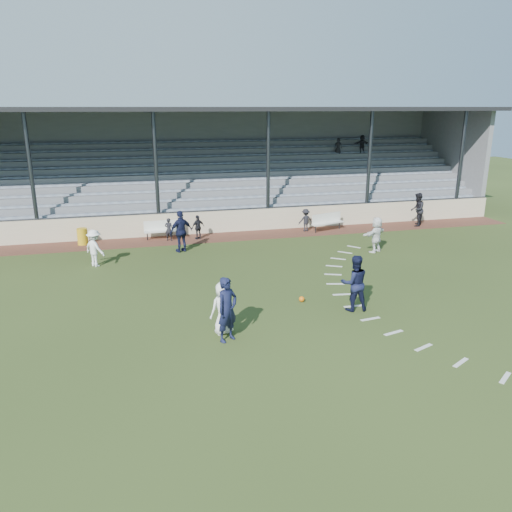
{
  "coord_description": "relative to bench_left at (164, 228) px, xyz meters",
  "views": [
    {
      "loc": [
        -4.35,
        -14.7,
        6.63
      ],
      "look_at": [
        0.0,
        2.5,
        1.3
      ],
      "focal_mm": 35.0,
      "sensor_mm": 36.0,
      "label": 1
    }
  ],
  "objects": [
    {
      "name": "football",
      "position": [
        4.08,
        -10.07,
        -0.48
      ],
      "size": [
        0.2,
        0.2,
        0.2
      ],
      "primitive_type": "sphere",
      "color": "orange",
      "rests_on": "ground"
    },
    {
      "name": "cinder_track",
      "position": [
        2.83,
        -0.41,
        -0.57
      ],
      "size": [
        34.0,
        2.0,
        0.02
      ],
      "primitive_type": "cube",
      "color": "#502B20",
      "rests_on": "ground"
    },
    {
      "name": "sub_left_far",
      "position": [
        1.73,
        -0.54,
        0.07
      ],
      "size": [
        0.8,
        0.59,
        1.26
      ],
      "primitive_type": "imported",
      "rotation": [
        0.0,
        0.0,
        3.58
      ],
      "color": "black",
      "rests_on": "cinder_track"
    },
    {
      "name": "player_white_lead",
      "position": [
        0.92,
        -11.89,
        0.23
      ],
      "size": [
        0.92,
        0.75,
        1.63
      ],
      "primitive_type": "imported",
      "rotation": [
        0.0,
        0.0,
        3.47
      ],
      "color": "white",
      "rests_on": "ground"
    },
    {
      "name": "player_navy_mid",
      "position": [
        5.53,
        -11.18,
        0.38
      ],
      "size": [
        1.01,
        0.83,
        1.93
      ],
      "primitive_type": "imported",
      "rotation": [
        0.0,
        0.0,
        3.04
      ],
      "color": "#131634",
      "rests_on": "ground"
    },
    {
      "name": "player_navy_lead",
      "position": [
        0.96,
        -12.4,
        0.39
      ],
      "size": [
        0.85,
        0.78,
        1.95
      ],
      "primitive_type": "imported",
      "rotation": [
        0.0,
        0.0,
        0.56
      ],
      "color": "#131634",
      "rests_on": "ground"
    },
    {
      "name": "bench_left",
      "position": [
        0.0,
        0.0,
        0.0
      ],
      "size": [
        2.01,
        0.51,
        0.95
      ],
      "rotation": [
        0.0,
        0.0,
        0.03
      ],
      "color": "silver",
      "rests_on": "cinder_track"
    },
    {
      "name": "bench_right",
      "position": [
        8.92,
        -0.4,
        0.0
      ],
      "size": [
        2.02,
        1.06,
        0.95
      ],
      "rotation": [
        0.0,
        0.0,
        0.32
      ],
      "color": "silver",
      "rests_on": "cinder_track"
    },
    {
      "name": "player_white_back",
      "position": [
        9.56,
        -4.91,
        0.26
      ],
      "size": [
        1.6,
        1.19,
        1.68
      ],
      "primitive_type": "imported",
      "rotation": [
        0.0,
        0.0,
        3.65
      ],
      "color": "white",
      "rests_on": "ground"
    },
    {
      "name": "ground",
      "position": [
        2.83,
        -10.91,
        -0.58
      ],
      "size": [
        90.0,
        90.0,
        0.0
      ],
      "primitive_type": "plane",
      "color": "#2D3D19",
      "rests_on": "ground"
    },
    {
      "name": "penalty_arc",
      "position": [
        6.95,
        -10.91,
        -0.58
      ],
      "size": [
        3.89,
        14.63,
        0.01
      ],
      "color": "silver",
      "rests_on": "ground"
    },
    {
      "name": "trash_bin",
      "position": [
        -4.01,
        -0.19,
        -0.16
      ],
      "size": [
        0.51,
        0.51,
        0.82
      ],
      "primitive_type": "cylinder",
      "color": "gold",
      "rests_on": "cinder_track"
    },
    {
      "name": "retaining_wall",
      "position": [
        2.83,
        0.64,
        0.02
      ],
      "size": [
        34.0,
        0.18,
        1.2
      ],
      "primitive_type": "cube",
      "color": "beige",
      "rests_on": "ground"
    },
    {
      "name": "grandstand",
      "position": [
        2.84,
        5.36,
        1.62
      ],
      "size": [
        34.6,
        9.0,
        6.61
      ],
      "color": "slate",
      "rests_on": "ground"
    },
    {
      "name": "official",
      "position": [
        14.32,
        -0.64,
        0.39
      ],
      "size": [
        1.14,
        1.18,
        1.91
      ],
      "primitive_type": "imported",
      "rotation": [
        0.0,
        0.0,
        4.06
      ],
      "color": "black",
      "rests_on": "cinder_track"
    },
    {
      "name": "sub_right",
      "position": [
        7.7,
        -0.29,
        0.06
      ],
      "size": [
        0.84,
        0.53,
        1.24
      ],
      "primitive_type": "imported",
      "rotation": [
        0.0,
        0.0,
        3.23
      ],
      "color": "black",
      "rests_on": "cinder_track"
    },
    {
      "name": "sub_left_near",
      "position": [
        0.24,
        -0.48,
        0.02
      ],
      "size": [
        0.5,
        0.42,
        1.18
      ],
      "primitive_type": "imported",
      "rotation": [
        0.0,
        0.0,
        2.76
      ],
      "color": "black",
      "rests_on": "cinder_track"
    },
    {
      "name": "player_navy_wing",
      "position": [
        0.65,
        -2.64,
        0.41
      ],
      "size": [
        1.26,
        0.89,
        1.98
      ],
      "primitive_type": "imported",
      "rotation": [
        0.0,
        0.0,
        3.53
      ],
      "color": "#131634",
      "rests_on": "ground"
    },
    {
      "name": "player_white_wing",
      "position": [
        -3.19,
        -3.98,
        0.22
      ],
      "size": [
        1.15,
        1.17,
        1.61
      ],
      "primitive_type": "imported",
      "rotation": [
        0.0,
        0.0,
        2.32
      ],
      "color": "white",
      "rests_on": "ground"
    }
  ]
}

